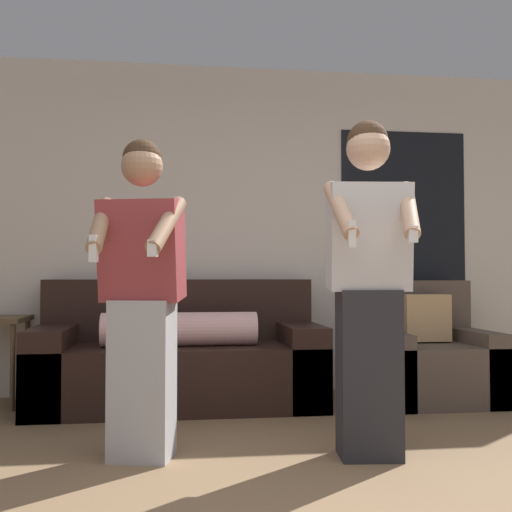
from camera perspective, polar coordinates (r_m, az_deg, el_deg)
wall_back at (r=5.02m, az=0.01°, el=2.67°), size 6.77×0.07×2.70m
couch at (r=4.53m, az=-7.29°, el=-9.83°), size 2.07×0.88×0.92m
armchair at (r=4.86m, az=15.97°, el=-9.40°), size 0.89×0.81×0.92m
person_left at (r=3.19m, az=-10.82°, el=-3.70°), size 0.49×0.55×1.67m
person_right at (r=3.21m, az=10.69°, el=-2.52°), size 0.49×0.50×1.78m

